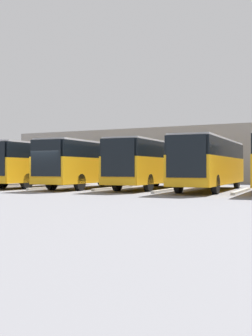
{
  "coord_description": "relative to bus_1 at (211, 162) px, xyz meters",
  "views": [
    {
      "loc": [
        -16.25,
        20.8,
        1.42
      ],
      "look_at": [
        -2.49,
        -5.84,
        1.46
      ],
      "focal_mm": 45.0,
      "sensor_mm": 36.0,
      "label": 1
    }
  ],
  "objects": [
    {
      "name": "ground_plane",
      "position": [
        8.69,
        5.71,
        -1.84
      ],
      "size": [
        600.0,
        600.0,
        0.0
      ],
      "primitive_type": "plane",
      "color": "slate"
    },
    {
      "name": "curb_divider_3",
      "position": [
        10.87,
        2.18,
        -1.76
      ],
      "size": [
        0.6,
        6.01,
        0.15
      ],
      "primitive_type": "cube",
      "rotation": [
        0.0,
        0.0,
        0.06
      ],
      "color": "#B2B2AD",
      "rests_on": "ground_plane"
    },
    {
      "name": "curb_divider_1",
      "position": [
        2.17,
        1.73,
        -1.76
      ],
      "size": [
        0.6,
        6.01,
        0.15
      ],
      "primitive_type": "cube",
      "rotation": [
        0.0,
        0.0,
        0.06
      ],
      "color": "#B2B2AD",
      "rests_on": "ground_plane"
    },
    {
      "name": "bus_3",
      "position": [
        8.69,
        0.44,
        0.0
      ],
      "size": [
        3.13,
        11.86,
        3.3
      ],
      "rotation": [
        0.0,
        0.0,
        0.06
      ],
      "color": "orange",
      "rests_on": "ground_plane"
    },
    {
      "name": "curb_divider_0",
      "position": [
        -2.17,
        1.09,
        -1.76
      ],
      "size": [
        0.6,
        6.01,
        0.15
      ],
      "primitive_type": "cube",
      "rotation": [
        0.0,
        0.0,
        0.06
      ],
      "color": "#B2B2AD",
      "rests_on": "ground_plane"
    },
    {
      "name": "bus_5",
      "position": [
        17.38,
        0.14,
        0.0
      ],
      "size": [
        3.13,
        11.86,
        3.3
      ],
      "rotation": [
        0.0,
        0.0,
        0.06
      ],
      "color": "orange",
      "rests_on": "ground_plane"
    },
    {
      "name": "bus_2",
      "position": [
        4.35,
        -0.61,
        0.0
      ],
      "size": [
        3.13,
        11.86,
        3.3
      ],
      "rotation": [
        0.0,
        0.0,
        0.06
      ],
      "color": "orange",
      "rests_on": "ground_plane"
    },
    {
      "name": "station_building",
      "position": [
        8.69,
        -20.84,
        1.07
      ],
      "size": [
        39.0,
        16.29,
        5.77
      ],
      "color": "gray",
      "rests_on": "ground_plane"
    },
    {
      "name": "bus_1",
      "position": [
        0.0,
        0.0,
        0.0
      ],
      "size": [
        3.13,
        11.86,
        3.3
      ],
      "rotation": [
        0.0,
        0.0,
        0.06
      ],
      "color": "orange",
      "rests_on": "ground_plane"
    },
    {
      "name": "curb_divider_2",
      "position": [
        6.52,
        1.13,
        -1.76
      ],
      "size": [
        0.6,
        6.01,
        0.15
      ],
      "primitive_type": "cube",
      "rotation": [
        0.0,
        0.0,
        0.06
      ],
      "color": "#B2B2AD",
      "rests_on": "ground_plane"
    },
    {
      "name": "curb_divider_4",
      "position": [
        15.21,
        2.21,
        -1.76
      ],
      "size": [
        0.6,
        6.01,
        0.15
      ],
      "primitive_type": "cube",
      "rotation": [
        0.0,
        0.0,
        0.06
      ],
      "color": "#B2B2AD",
      "rests_on": "ground_plane"
    },
    {
      "name": "bus_4",
      "position": [
        13.04,
        0.48,
        0.0
      ],
      "size": [
        3.13,
        11.86,
        3.3
      ],
      "rotation": [
        0.0,
        0.0,
        0.06
      ],
      "color": "orange",
      "rests_on": "ground_plane"
    }
  ]
}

